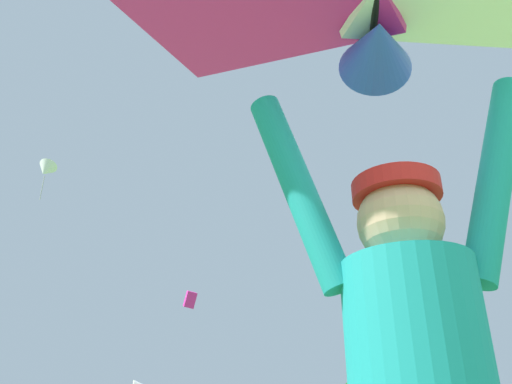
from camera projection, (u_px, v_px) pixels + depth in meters
distant_kite_magenta_mid_right at (190, 300)px, 25.67m from camera, size 0.63×0.74×0.93m
distant_kite_white_mid_left at (46, 170)px, 24.90m from camera, size 1.28×1.33×2.05m
distant_kite_green_overhead_distant at (349, 383)px, 32.99m from camera, size 1.08×1.05×0.45m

